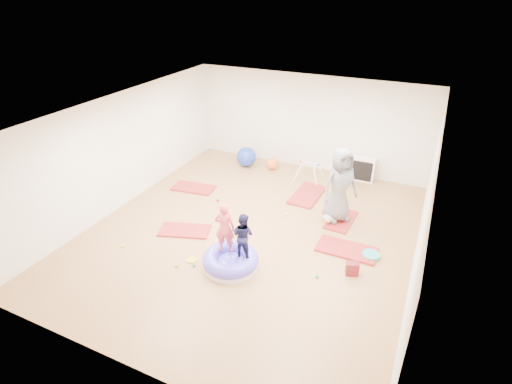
% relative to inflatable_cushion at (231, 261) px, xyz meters
% --- Properties ---
extents(room, '(7.01, 8.01, 2.81)m').
position_rel_inflatable_cushion_xyz_m(room, '(-0.17, 1.28, 1.26)').
color(room, '#AA754E').
rests_on(room, ground).
extents(gym_mat_front_left, '(1.26, 0.90, 0.05)m').
position_rel_inflatable_cushion_xyz_m(gym_mat_front_left, '(-1.56, 0.67, -0.12)').
color(gym_mat_front_left, '#B93224').
rests_on(gym_mat_front_left, ground).
extents(gym_mat_mid_left, '(1.22, 0.72, 0.05)m').
position_rel_inflatable_cushion_xyz_m(gym_mat_mid_left, '(-2.53, 2.55, -0.12)').
color(gym_mat_mid_left, '#B93224').
rests_on(gym_mat_mid_left, ground).
extents(gym_mat_center_back, '(0.71, 1.36, 0.06)m').
position_rel_inflatable_cushion_xyz_m(gym_mat_center_back, '(0.46, 3.49, -0.11)').
color(gym_mat_center_back, '#B93224').
rests_on(gym_mat_center_back, ground).
extents(gym_mat_right, '(1.26, 0.63, 0.05)m').
position_rel_inflatable_cushion_xyz_m(gym_mat_right, '(2.00, 1.51, -0.11)').
color(gym_mat_right, '#B93224').
rests_on(gym_mat_right, ground).
extents(gym_mat_rear_right, '(0.61, 1.11, 0.04)m').
position_rel_inflatable_cushion_xyz_m(gym_mat_rear_right, '(1.59, 2.64, -0.12)').
color(gym_mat_rear_right, '#B93224').
rests_on(gym_mat_rear_right, ground).
extents(inflatable_cushion, '(1.14, 1.14, 0.36)m').
position_rel_inflatable_cushion_xyz_m(inflatable_cushion, '(0.00, 0.00, 0.00)').
color(inflatable_cushion, silver).
rests_on(inflatable_cushion, ground).
extents(child_pink, '(0.46, 0.37, 1.10)m').
position_rel_inflatable_cushion_xyz_m(child_pink, '(-0.16, 0.10, 0.74)').
color(child_pink, '#E74857').
rests_on(child_pink, inflatable_cushion).
extents(child_navy, '(0.49, 0.40, 0.94)m').
position_rel_inflatable_cushion_xyz_m(child_navy, '(0.23, 0.12, 0.66)').
color(child_navy, '#19183D').
rests_on(child_navy, inflatable_cushion).
extents(adult_caregiver, '(1.02, 1.03, 1.79)m').
position_rel_inflatable_cushion_xyz_m(adult_caregiver, '(1.47, 2.63, 0.80)').
color(adult_caregiver, slate).
rests_on(adult_caregiver, gym_mat_rear_right).
extents(infant, '(0.33, 0.34, 0.20)m').
position_rel_inflatable_cushion_xyz_m(infant, '(1.36, 2.41, 0.01)').
color(infant, silver).
rests_on(infant, gym_mat_rear_right).
extents(ball_pit_balls, '(4.18, 3.95, 0.07)m').
position_rel_inflatable_cushion_xyz_m(ball_pit_balls, '(-0.39, 1.02, -0.10)').
color(ball_pit_balls, '#3EB15A').
rests_on(ball_pit_balls, ground).
extents(exercise_ball_blue, '(0.61, 0.61, 0.61)m').
position_rel_inflatable_cushion_xyz_m(exercise_ball_blue, '(-1.87, 4.54, 0.16)').
color(exercise_ball_blue, '#1C39A7').
rests_on(exercise_ball_blue, ground).
extents(exercise_ball_orange, '(0.36, 0.36, 0.36)m').
position_rel_inflatable_cushion_xyz_m(exercise_ball_orange, '(-1.05, 4.66, 0.04)').
color(exercise_ball_orange, orange).
rests_on(exercise_ball_orange, ground).
extents(infant_play_gym, '(0.71, 0.67, 0.54)m').
position_rel_inflatable_cushion_xyz_m(infant_play_gym, '(0.18, 4.41, 0.22)').
color(infant_play_gym, white).
rests_on(infant_play_gym, ground).
extents(cube_shelf, '(0.67, 0.33, 0.67)m').
position_rel_inflatable_cushion_xyz_m(cube_shelf, '(1.57, 5.07, 0.20)').
color(cube_shelf, white).
rests_on(cube_shelf, ground).
extents(balance_disc, '(0.37, 0.37, 0.08)m').
position_rel_inflatable_cushion_xyz_m(balance_disc, '(2.51, 1.51, -0.10)').
color(balance_disc, teal).
rests_on(balance_disc, ground).
extents(backpack, '(0.28, 0.23, 0.28)m').
position_rel_inflatable_cushion_xyz_m(backpack, '(2.27, 0.78, 0.00)').
color(backpack, '#B51423').
rests_on(backpack, ground).
extents(yellow_toy, '(0.20, 0.20, 0.03)m').
position_rel_inflatable_cushion_xyz_m(yellow_toy, '(-0.82, -0.18, -0.12)').
color(yellow_toy, yellow).
rests_on(yellow_toy, ground).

